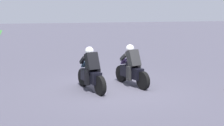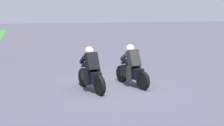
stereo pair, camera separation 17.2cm
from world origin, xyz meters
The scene contains 3 objects.
ground_plane centered at (0.00, 0.00, 0.00)m, with size 120.00×120.00×0.00m, color #4C4A59.
rider_lane_a centered at (0.21, -0.79, 0.62)m, with size 2.02×0.66×1.51m.
rider_lane_b centered at (-0.01, 0.80, 0.62)m, with size 2.03×0.62×1.51m.
Camera 1 is at (-9.93, 3.28, 2.71)m, focal length 48.61 mm.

